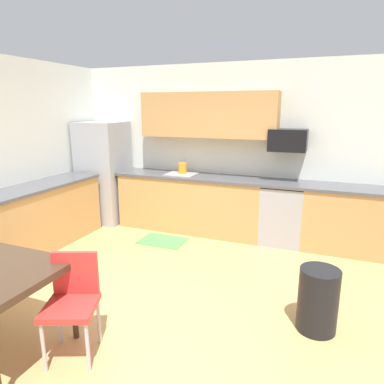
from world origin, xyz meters
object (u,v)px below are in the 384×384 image
object	(u,v)px
chair_near_table	(73,297)
trash_bin	(318,300)
kettle	(183,169)
oven_range	(282,213)
microwave	(288,140)
refrigerator	(104,172)

from	to	relation	value
chair_near_table	trash_bin	bearing A→B (deg)	29.35
chair_near_table	trash_bin	world-z (taller)	chair_near_table
kettle	oven_range	bearing A→B (deg)	-1.73
microwave	trash_bin	world-z (taller)	microwave
refrigerator	chair_near_table	size ratio (longest dim) A/B	2.08
oven_range	trash_bin	bearing A→B (deg)	-74.04
microwave	chair_near_table	xyz separation A→B (m)	(-1.28, -3.22, -1.04)
trash_bin	oven_range	bearing A→B (deg)	105.96
oven_range	chair_near_table	world-z (taller)	oven_range
oven_range	chair_near_table	distance (m)	3.38
refrigerator	trash_bin	xyz separation A→B (m)	(3.73, -1.99, -0.59)
refrigerator	oven_range	world-z (taller)	refrigerator
chair_near_table	kettle	world-z (taller)	kettle
microwave	chair_near_table	size ratio (longest dim) A/B	0.64
oven_range	kettle	bearing A→B (deg)	178.27
chair_near_table	microwave	bearing A→B (deg)	68.33
chair_near_table	refrigerator	bearing A→B (deg)	121.31
microwave	trash_bin	xyz separation A→B (m)	(0.59, -2.17, -1.25)
kettle	microwave	bearing A→B (deg)	1.73
oven_range	microwave	world-z (taller)	microwave
microwave	oven_range	bearing A→B (deg)	-90.00
microwave	trash_bin	bearing A→B (deg)	-74.74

